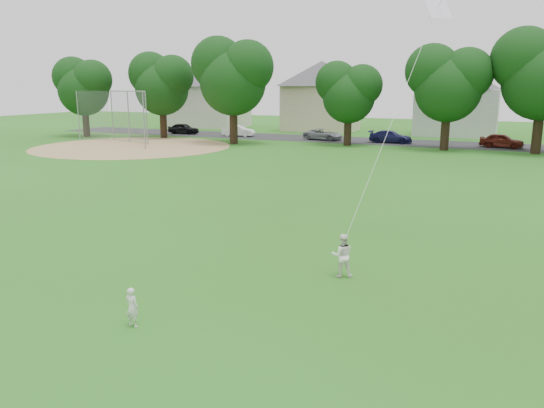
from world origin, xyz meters
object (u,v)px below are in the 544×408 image
at_px(kite, 393,118).
at_px(baseball_backstop, 124,117).
at_px(older_boy, 342,255).
at_px(toddler, 132,307).

xyz_separation_m(kite, baseball_backstop, (-31.03, 24.67, -2.06)).
bearing_deg(kite, older_boy, -107.58).
height_order(older_boy, baseball_backstop, baseball_backstop).
relative_size(toddler, older_boy, 0.74).
height_order(toddler, older_boy, older_boy).
xyz_separation_m(toddler, baseball_backstop, (-26.71, 32.42, 2.00)).
bearing_deg(older_boy, toddler, 34.22).
height_order(toddler, kite, kite).
height_order(toddler, baseball_backstop, baseball_backstop).
xyz_separation_m(toddler, kite, (4.32, 7.74, 4.06)).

